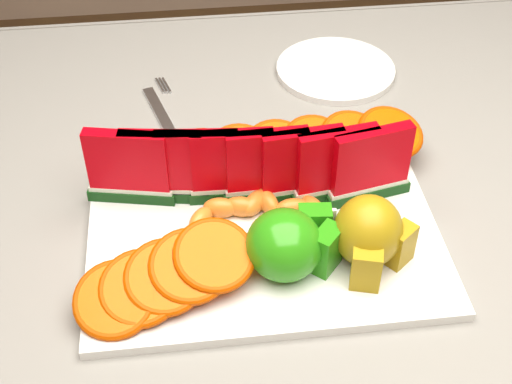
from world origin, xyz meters
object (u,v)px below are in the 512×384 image
object	(u,v)px
platter	(263,232)
side_plate	(335,70)
apple_cluster	(291,244)
fork	(164,117)
pear_cluster	(370,234)

from	to	relation	value
platter	side_plate	distance (m)	0.37
apple_cluster	side_plate	bearing A→B (deg)	71.38
side_plate	fork	xyz separation A→B (m)	(-0.26, -0.09, -0.00)
apple_cluster	fork	bearing A→B (deg)	113.18
platter	apple_cluster	xyz separation A→B (m)	(0.02, -0.06, 0.04)
pear_cluster	fork	bearing A→B (deg)	125.23
fork	platter	bearing A→B (deg)	-66.02
platter	fork	xyz separation A→B (m)	(-0.11, 0.24, -0.00)
platter	side_plate	xyz separation A→B (m)	(0.15, 0.33, -0.00)
fork	pear_cluster	bearing A→B (deg)	-54.77
side_plate	fork	size ratio (longest dim) A/B	1.01
fork	apple_cluster	bearing A→B (deg)	-66.82
pear_cluster	side_plate	world-z (taller)	pear_cluster
apple_cluster	side_plate	world-z (taller)	apple_cluster
apple_cluster	side_plate	distance (m)	0.41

